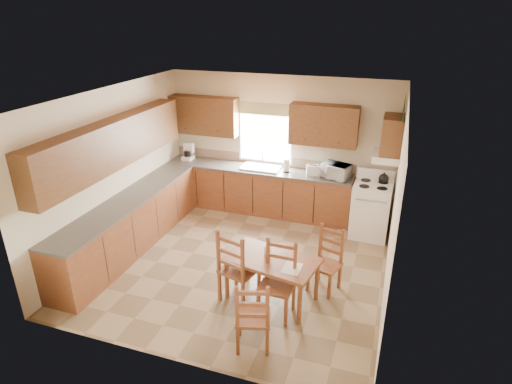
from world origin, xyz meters
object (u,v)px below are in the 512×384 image
(dining_table, at_px, (272,279))
(chair_near_left, at_px, (253,313))
(chair_far_right, at_px, (325,261))
(chair_near_right, at_px, (239,265))
(chair_far_left, at_px, (277,282))
(stove, at_px, (371,210))
(microwave, at_px, (336,171))

(dining_table, relative_size, chair_near_left, 1.27)
(dining_table, bearing_deg, chair_far_right, 45.63)
(chair_near_left, xyz_separation_m, chair_near_right, (-0.48, 0.81, 0.07))
(chair_near_left, relative_size, chair_far_left, 0.93)
(chair_near_left, distance_m, chair_near_right, 0.95)
(dining_table, height_order, chair_near_left, chair_near_left)
(dining_table, height_order, chair_far_right, chair_far_right)
(chair_near_right, height_order, chair_far_left, chair_near_right)
(dining_table, distance_m, chair_far_left, 0.39)
(stove, height_order, chair_far_right, stove)
(microwave, distance_m, chair_near_left, 3.68)
(chair_far_left, bearing_deg, dining_table, 119.61)
(chair_far_right, bearing_deg, chair_far_left, -106.21)
(stove, xyz_separation_m, microwave, (-0.71, 0.28, 0.57))
(microwave, bearing_deg, chair_near_right, -88.27)
(microwave, height_order, chair_far_right, microwave)
(chair_far_right, bearing_deg, microwave, 113.28)
(dining_table, xyz_separation_m, chair_near_left, (0.05, -0.95, 0.16))
(microwave, bearing_deg, chair_far_left, -76.43)
(microwave, xyz_separation_m, chair_far_left, (-0.28, -2.96, -0.53))
(microwave, height_order, chair_near_left, microwave)
(chair_near_right, xyz_separation_m, chair_far_left, (0.59, -0.16, -0.03))
(microwave, relative_size, chair_near_right, 0.41)
(stove, bearing_deg, dining_table, -113.82)
(dining_table, relative_size, chair_far_right, 1.28)
(stove, bearing_deg, chair_far_left, -108.36)
(chair_near_right, relative_size, chair_far_left, 1.06)
(dining_table, distance_m, chair_near_left, 0.97)
(microwave, height_order, chair_near_right, microwave)
(dining_table, bearing_deg, stove, 75.25)
(stove, height_order, microwave, microwave)
(chair_far_left, bearing_deg, stove, 72.10)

